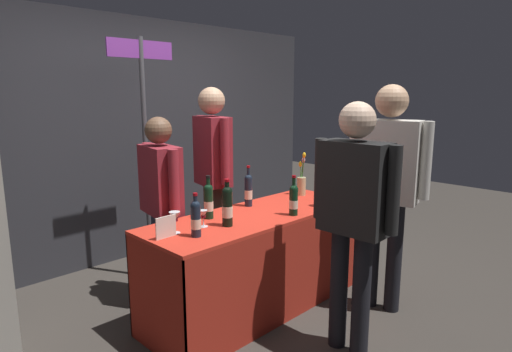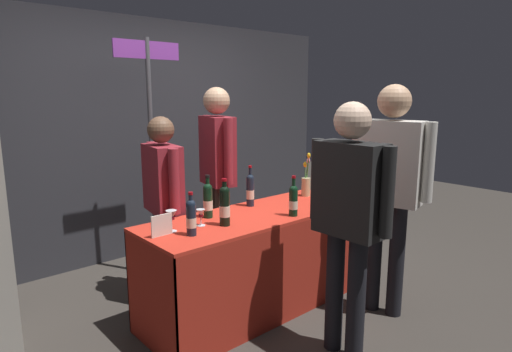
% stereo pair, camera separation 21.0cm
% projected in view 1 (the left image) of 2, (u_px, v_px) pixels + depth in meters
% --- Properties ---
extents(ground_plane, '(12.00, 12.00, 0.00)m').
position_uv_depth(ground_plane, '(256.00, 307.00, 3.55)').
color(ground_plane, '#38332D').
extents(back_partition, '(5.03, 0.12, 2.48)m').
position_uv_depth(back_partition, '(134.00, 139.00, 4.56)').
color(back_partition, '#2D2D33').
rests_on(back_partition, ground_plane).
extents(tasting_table, '(1.88, 0.67, 0.79)m').
position_uv_depth(tasting_table, '(256.00, 244.00, 3.44)').
color(tasting_table, red).
rests_on(tasting_table, ground_plane).
extents(featured_wine_bottle, '(0.07, 0.07, 0.34)m').
position_uv_depth(featured_wine_bottle, '(248.00, 190.00, 3.59)').
color(featured_wine_bottle, '#192333').
rests_on(featured_wine_bottle, tasting_table).
extents(display_bottle_0, '(0.08, 0.08, 0.34)m').
position_uv_depth(display_bottle_0, '(227.00, 205.00, 3.06)').
color(display_bottle_0, black).
rests_on(display_bottle_0, tasting_table).
extents(display_bottle_1, '(0.07, 0.07, 0.31)m').
position_uv_depth(display_bottle_1, '(294.00, 199.00, 3.33)').
color(display_bottle_1, black).
rests_on(display_bottle_1, tasting_table).
extents(display_bottle_2, '(0.07, 0.07, 0.33)m').
position_uv_depth(display_bottle_2, '(209.00, 200.00, 3.24)').
color(display_bottle_2, black).
rests_on(display_bottle_2, tasting_table).
extents(display_bottle_3, '(0.07, 0.07, 0.29)m').
position_uv_depth(display_bottle_3, '(196.00, 218.00, 2.83)').
color(display_bottle_3, '#192333').
rests_on(display_bottle_3, tasting_table).
extents(wine_glass_near_vendor, '(0.06, 0.06, 0.12)m').
position_uv_depth(wine_glass_near_vendor, '(203.00, 215.00, 3.05)').
color(wine_glass_near_vendor, silver).
rests_on(wine_glass_near_vendor, tasting_table).
extents(wine_glass_mid, '(0.08, 0.08, 0.15)m').
position_uv_depth(wine_glass_mid, '(175.00, 218.00, 2.91)').
color(wine_glass_mid, silver).
rests_on(wine_glass_mid, tasting_table).
extents(flower_vase, '(0.09, 0.08, 0.40)m').
position_uv_depth(flower_vase, '(302.00, 183.00, 3.98)').
color(flower_vase, tan).
rests_on(flower_vase, tasting_table).
extents(brochure_stand, '(0.15, 0.01, 0.15)m').
position_uv_depth(brochure_stand, '(166.00, 227.00, 2.82)').
color(brochure_stand, silver).
rests_on(brochure_stand, tasting_table).
extents(vendor_presenter, '(0.29, 0.55, 1.77)m').
position_uv_depth(vendor_presenter, '(213.00, 165.00, 3.98)').
color(vendor_presenter, '#4C4233').
rests_on(vendor_presenter, ground_plane).
extents(vendor_assistant, '(0.28, 0.58, 1.54)m').
position_uv_depth(vendor_assistant, '(161.00, 195.00, 3.47)').
color(vendor_assistant, '#2D3347').
rests_on(vendor_assistant, ground_plane).
extents(taster_foreground_right, '(0.23, 0.61, 1.67)m').
position_uv_depth(taster_foreground_right, '(354.00, 206.00, 2.78)').
color(taster_foreground_right, black).
rests_on(taster_foreground_right, ground_plane).
extents(taster_foreground_left, '(0.31, 0.61, 1.79)m').
position_uv_depth(taster_foreground_left, '(387.00, 176.00, 3.34)').
color(taster_foreground_left, black).
rests_on(taster_foreground_left, ground_plane).
extents(booth_signpost, '(0.63, 0.04, 2.20)m').
position_uv_depth(booth_signpost, '(145.00, 134.00, 3.87)').
color(booth_signpost, '#47474C').
rests_on(booth_signpost, ground_plane).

